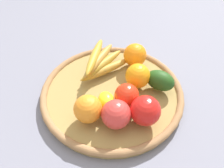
{
  "coord_description": "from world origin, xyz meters",
  "views": [
    {
      "loc": [
        -0.2,
        0.42,
        0.53
      ],
      "look_at": [
        0.0,
        0.0,
        0.05
      ],
      "focal_mm": 35.89,
      "sensor_mm": 36.0,
      "label": 1
    }
  ],
  "objects_px": {
    "orange_0": "(135,55)",
    "orange_2": "(88,109)",
    "avocado": "(160,80)",
    "apple_1": "(145,111)",
    "lemon_0": "(107,101)",
    "apple_2": "(116,114)",
    "apple_0": "(127,96)",
    "orange_1": "(138,76)",
    "banana_bunch": "(100,62)"
  },
  "relations": [
    {
      "from": "apple_2",
      "to": "orange_2",
      "type": "relative_size",
      "value": 1.02
    },
    {
      "from": "avocado",
      "to": "banana_bunch",
      "type": "bearing_deg",
      "value": 1.83
    },
    {
      "from": "apple_2",
      "to": "orange_1",
      "type": "relative_size",
      "value": 1.03
    },
    {
      "from": "avocado",
      "to": "apple_1",
      "type": "height_order",
      "value": "apple_1"
    },
    {
      "from": "apple_2",
      "to": "banana_bunch",
      "type": "relative_size",
      "value": 0.41
    },
    {
      "from": "apple_0",
      "to": "orange_2",
      "type": "bearing_deg",
      "value": 51.19
    },
    {
      "from": "orange_2",
      "to": "avocado",
      "type": "bearing_deg",
      "value": -125.16
    },
    {
      "from": "apple_1",
      "to": "orange_2",
      "type": "bearing_deg",
      "value": 23.12
    },
    {
      "from": "orange_1",
      "to": "apple_1",
      "type": "height_order",
      "value": "apple_1"
    },
    {
      "from": "avocado",
      "to": "apple_1",
      "type": "relative_size",
      "value": 1.09
    },
    {
      "from": "orange_1",
      "to": "orange_2",
      "type": "bearing_deg",
      "value": 67.81
    },
    {
      "from": "apple_0",
      "to": "lemon_0",
      "type": "distance_m",
      "value": 0.06
    },
    {
      "from": "apple_2",
      "to": "orange_2",
      "type": "xyz_separation_m",
      "value": [
        0.07,
        0.02,
        -0.0
      ]
    },
    {
      "from": "avocado",
      "to": "orange_2",
      "type": "bearing_deg",
      "value": 54.84
    },
    {
      "from": "orange_1",
      "to": "apple_0",
      "type": "height_order",
      "value": "orange_1"
    },
    {
      "from": "banana_bunch",
      "to": "avocado",
      "type": "distance_m",
      "value": 0.2
    },
    {
      "from": "apple_2",
      "to": "avocado",
      "type": "bearing_deg",
      "value": -109.44
    },
    {
      "from": "lemon_0",
      "to": "orange_2",
      "type": "relative_size",
      "value": 0.82
    },
    {
      "from": "avocado",
      "to": "orange_1",
      "type": "bearing_deg",
      "value": 16.03
    },
    {
      "from": "apple_1",
      "to": "apple_0",
      "type": "bearing_deg",
      "value": -25.31
    },
    {
      "from": "lemon_0",
      "to": "orange_2",
      "type": "distance_m",
      "value": 0.06
    },
    {
      "from": "apple_2",
      "to": "banana_bunch",
      "type": "xyz_separation_m",
      "value": [
        0.13,
        -0.17,
        -0.01
      ]
    },
    {
      "from": "orange_1",
      "to": "apple_2",
      "type": "bearing_deg",
      "value": 90.86
    },
    {
      "from": "orange_2",
      "to": "apple_1",
      "type": "bearing_deg",
      "value": -156.88
    },
    {
      "from": "apple_1",
      "to": "orange_2",
      "type": "distance_m",
      "value": 0.15
    },
    {
      "from": "avocado",
      "to": "apple_0",
      "type": "bearing_deg",
      "value": 58.27
    },
    {
      "from": "banana_bunch",
      "to": "avocado",
      "type": "bearing_deg",
      "value": -178.17
    },
    {
      "from": "orange_2",
      "to": "apple_0",
      "type": "bearing_deg",
      "value": -128.81
    },
    {
      "from": "apple_2",
      "to": "orange_0",
      "type": "distance_m",
      "value": 0.25
    },
    {
      "from": "apple_0",
      "to": "orange_0",
      "type": "relative_size",
      "value": 0.91
    },
    {
      "from": "apple_1",
      "to": "orange_2",
      "type": "height_order",
      "value": "apple_1"
    },
    {
      "from": "orange_0",
      "to": "orange_2",
      "type": "relative_size",
      "value": 1.01
    },
    {
      "from": "orange_1",
      "to": "avocado",
      "type": "relative_size",
      "value": 0.85
    },
    {
      "from": "lemon_0",
      "to": "apple_2",
      "type": "bearing_deg",
      "value": 140.15
    },
    {
      "from": "apple_0",
      "to": "avocado",
      "type": "height_order",
      "value": "apple_0"
    },
    {
      "from": "orange_0",
      "to": "lemon_0",
      "type": "distance_m",
      "value": 0.21
    },
    {
      "from": "avocado",
      "to": "lemon_0",
      "type": "bearing_deg",
      "value": 51.19
    },
    {
      "from": "apple_2",
      "to": "orange_0",
      "type": "bearing_deg",
      "value": -79.19
    },
    {
      "from": "apple_2",
      "to": "orange_1",
      "type": "distance_m",
      "value": 0.16
    },
    {
      "from": "orange_1",
      "to": "avocado",
      "type": "bearing_deg",
      "value": -163.97
    },
    {
      "from": "apple_2",
      "to": "apple_1",
      "type": "height_order",
      "value": "apple_1"
    },
    {
      "from": "orange_0",
      "to": "avocado",
      "type": "bearing_deg",
      "value": 147.16
    },
    {
      "from": "orange_0",
      "to": "orange_2",
      "type": "distance_m",
      "value": 0.26
    },
    {
      "from": "apple_0",
      "to": "avocado",
      "type": "xyz_separation_m",
      "value": [
        -0.06,
        -0.1,
        -0.0
      ]
    },
    {
      "from": "apple_0",
      "to": "apple_1",
      "type": "xyz_separation_m",
      "value": [
        -0.06,
        0.03,
        0.01
      ]
    },
    {
      "from": "orange_1",
      "to": "apple_1",
      "type": "bearing_deg",
      "value": 119.62
    },
    {
      "from": "banana_bunch",
      "to": "orange_0",
      "type": "bearing_deg",
      "value": -139.02
    },
    {
      "from": "apple_0",
      "to": "avocado",
      "type": "bearing_deg",
      "value": -121.73
    },
    {
      "from": "apple_2",
      "to": "apple_0",
      "type": "distance_m",
      "value": 0.07
    },
    {
      "from": "apple_2",
      "to": "apple_0",
      "type": "relative_size",
      "value": 1.11
    }
  ]
}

